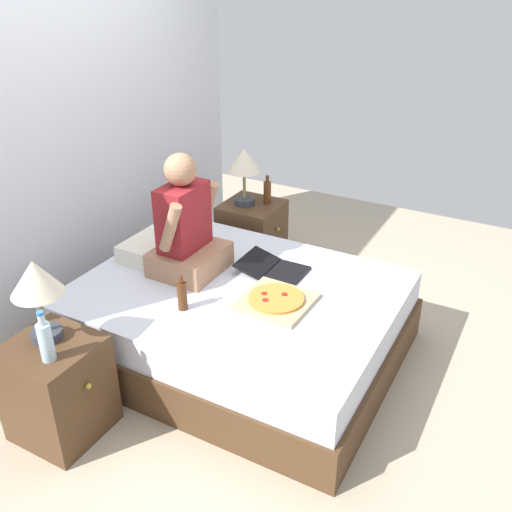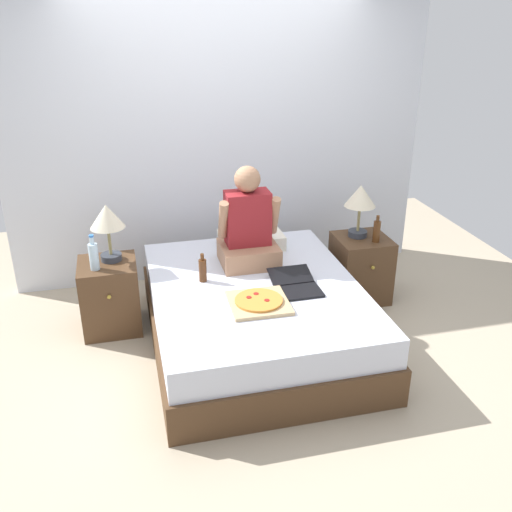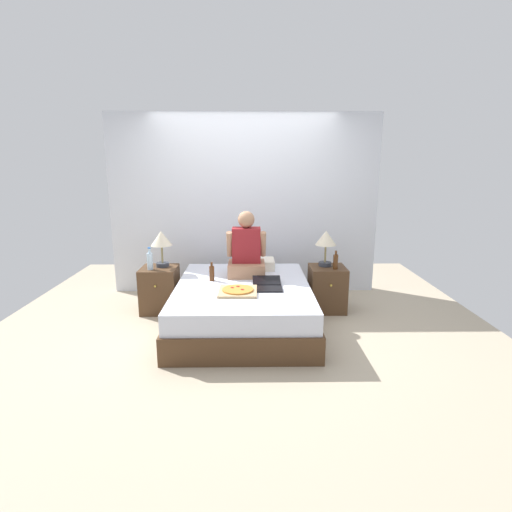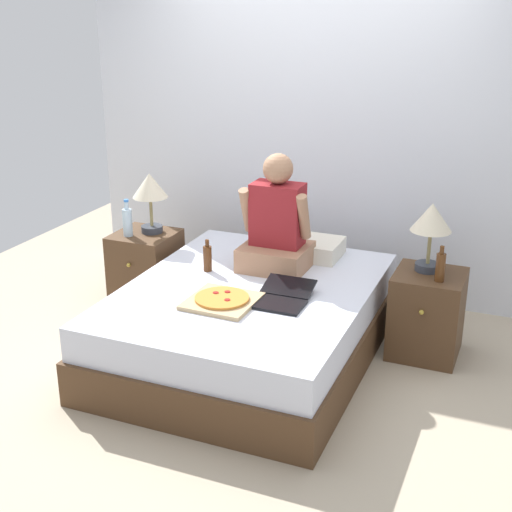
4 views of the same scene
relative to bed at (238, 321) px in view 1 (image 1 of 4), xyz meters
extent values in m
plane|color=tan|center=(0.00, 0.00, -0.24)|extent=(5.74, 5.74, 0.00)
cube|color=silver|center=(0.00, 1.34, 1.01)|extent=(3.74, 0.12, 2.50)
cube|color=#4C331E|center=(0.00, 0.00, -0.10)|extent=(1.53, 1.96, 0.28)
cube|color=silver|center=(0.00, 0.00, 0.14)|extent=(1.49, 1.90, 0.22)
cube|color=#4C331E|center=(-1.05, 0.49, 0.04)|extent=(0.44, 0.44, 0.56)
sphere|color=gold|center=(-1.05, 0.25, 0.15)|extent=(0.03, 0.03, 0.03)
cylinder|color=#333842|center=(-1.01, 0.54, 0.35)|extent=(0.16, 0.16, 0.05)
cylinder|color=olive|center=(-1.01, 0.54, 0.48)|extent=(0.02, 0.02, 0.22)
cone|color=beige|center=(-1.01, 0.54, 0.68)|extent=(0.26, 0.26, 0.18)
cylinder|color=silver|center=(-1.13, 0.40, 0.42)|extent=(0.07, 0.07, 0.20)
cylinder|color=silver|center=(-1.13, 0.40, 0.55)|extent=(0.03, 0.03, 0.06)
cylinder|color=blue|center=(-1.13, 0.40, 0.59)|extent=(0.04, 0.04, 0.02)
cube|color=#4C331E|center=(1.05, 0.49, 0.04)|extent=(0.44, 0.44, 0.56)
sphere|color=gold|center=(1.05, 0.25, 0.15)|extent=(0.03, 0.03, 0.03)
cylinder|color=#333842|center=(1.02, 0.54, 0.35)|extent=(0.16, 0.16, 0.05)
cylinder|color=olive|center=(1.02, 0.54, 0.48)|extent=(0.02, 0.02, 0.22)
cone|color=beige|center=(1.02, 0.54, 0.68)|extent=(0.26, 0.26, 0.18)
cylinder|color=#512D14|center=(1.12, 0.39, 0.41)|extent=(0.06, 0.06, 0.18)
cylinder|color=#512D14|center=(1.12, 0.39, 0.53)|extent=(0.03, 0.03, 0.05)
cube|color=silver|center=(0.13, 0.70, 0.31)|extent=(0.52, 0.34, 0.12)
cube|color=#A37556|center=(0.04, 0.38, 0.33)|extent=(0.44, 0.40, 0.16)
cube|color=maroon|center=(0.04, 0.41, 0.62)|extent=(0.34, 0.20, 0.42)
sphere|color=#A37556|center=(0.04, 0.41, 0.93)|extent=(0.20, 0.20, 0.20)
cylinder|color=#A37556|center=(-0.16, 0.36, 0.64)|extent=(0.07, 0.18, 0.32)
cylinder|color=#A37556|center=(0.24, 0.36, 0.64)|extent=(0.07, 0.18, 0.32)
cube|color=black|center=(0.27, -0.20, 0.26)|extent=(0.32, 0.22, 0.02)
cube|color=black|center=(0.27, 0.01, 0.29)|extent=(0.31, 0.20, 0.06)
cube|color=tan|center=(-0.05, -0.29, 0.26)|extent=(0.41, 0.41, 0.02)
cylinder|color=#CC7F33|center=(-0.05, -0.29, 0.28)|extent=(0.33, 0.33, 0.02)
cylinder|color=maroon|center=(-0.11, -0.25, 0.29)|extent=(0.04, 0.04, 0.00)
cylinder|color=maroon|center=(0.00, -0.32, 0.29)|extent=(0.04, 0.04, 0.00)
cylinder|color=maroon|center=(-0.05, -0.21, 0.29)|extent=(0.04, 0.04, 0.00)
cylinder|color=#4C2811|center=(-0.36, 0.15, 0.34)|extent=(0.06, 0.06, 0.17)
cylinder|color=#4C2811|center=(-0.36, 0.15, 0.45)|extent=(0.03, 0.03, 0.05)
camera|label=1|loc=(-2.59, -1.55, 2.06)|focal=40.00mm
camera|label=2|loc=(-0.89, -3.60, 2.16)|focal=40.00mm
camera|label=3|loc=(0.08, -4.31, 1.58)|focal=28.00mm
camera|label=4|loc=(1.64, -3.83, 2.01)|focal=50.00mm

